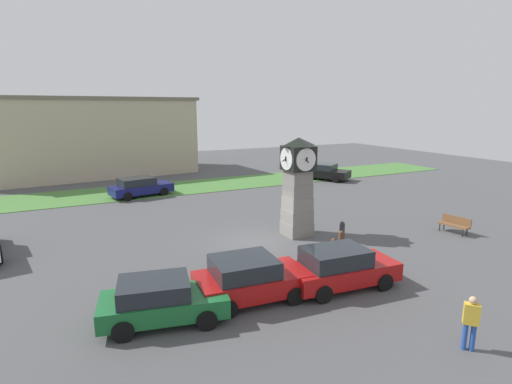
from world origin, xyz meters
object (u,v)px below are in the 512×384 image
at_px(car_by_building, 340,267).
at_px(bench, 455,223).
at_px(bollard_mid_row, 341,240).
at_px(pedestrian_near_bench, 471,320).
at_px(bollard_near_tower, 342,231).
at_px(car_near_tower, 250,278).
at_px(car_end_of_row, 140,187).
at_px(bollard_far_row, 333,248).
at_px(car_far_lot, 324,172).
at_px(clock_tower, 298,185).
at_px(car_navy_sedan, 161,300).

height_order(car_by_building, bench, car_by_building).
relative_size(bollard_mid_row, pedestrian_near_bench, 0.60).
bearing_deg(bollard_near_tower, car_near_tower, -152.51).
bearing_deg(car_end_of_row, car_by_building, -79.14).
xyz_separation_m(bollard_far_row, pedestrian_near_bench, (-0.89, -7.23, 0.45)).
bearing_deg(car_far_lot, bench, -101.52).
distance_m(bollard_far_row, car_far_lot, 19.59).
bearing_deg(bollard_far_row, bollard_mid_row, 33.63).
bearing_deg(car_far_lot, bollard_far_row, -125.06).
relative_size(clock_tower, bollard_mid_row, 5.27).
xyz_separation_m(car_navy_sedan, car_near_tower, (3.10, 0.11, 0.05)).
bearing_deg(car_by_building, pedestrian_near_bench, -81.58).
distance_m(bollard_near_tower, car_navy_sedan, 10.68).
height_order(bollard_far_row, car_navy_sedan, car_navy_sedan).
height_order(bollard_mid_row, car_navy_sedan, car_navy_sedan).
bearing_deg(car_navy_sedan, clock_tower, 32.89).
relative_size(car_by_building, car_end_of_row, 0.90).
height_order(car_near_tower, car_by_building, same).
height_order(car_near_tower, car_end_of_row, car_near_tower).
bearing_deg(pedestrian_near_bench, bollard_far_row, 82.97).
distance_m(clock_tower, pedestrian_near_bench, 10.95).
bearing_deg(car_near_tower, bollard_mid_row, 22.36).
bearing_deg(bollard_near_tower, car_navy_sedan, -159.67).
bearing_deg(car_end_of_row, car_near_tower, -89.29).
height_order(bollard_mid_row, bollard_far_row, bollard_mid_row).
xyz_separation_m(car_near_tower, car_by_building, (3.41, -0.65, -0.00)).
height_order(bollard_near_tower, car_end_of_row, car_end_of_row).
relative_size(car_far_lot, car_end_of_row, 0.99).
bearing_deg(bench, car_navy_sedan, -173.13).
relative_size(bollard_near_tower, car_by_building, 0.23).
distance_m(car_far_lot, pedestrian_near_bench, 26.24).
distance_m(clock_tower, car_by_building, 6.56).
bearing_deg(car_near_tower, car_far_lot, 47.69).
distance_m(bollard_near_tower, car_near_tower, 7.80).
distance_m(clock_tower, bollard_near_tower, 3.21).
height_order(clock_tower, car_by_building, clock_tower).
bearing_deg(car_near_tower, pedestrian_near_bench, -52.71).
relative_size(bollard_mid_row, car_near_tower, 0.24).
distance_m(car_navy_sedan, pedestrian_near_bench, 8.95).
bearing_deg(car_near_tower, car_by_building, -10.75).
xyz_separation_m(bollard_mid_row, car_by_building, (-2.51, -3.08, 0.29)).
relative_size(bollard_far_row, pedestrian_near_bench, 0.57).
height_order(car_by_building, car_far_lot, car_by_building).
height_order(car_navy_sedan, pedestrian_near_bench, pedestrian_near_bench).
relative_size(bollard_near_tower, bollard_mid_row, 1.01).
bearing_deg(bench, car_end_of_row, 128.71).
xyz_separation_m(bollard_mid_row, car_far_lot, (10.34, 15.43, 0.27)).
distance_m(clock_tower, bench, 8.70).
height_order(car_end_of_row, pedestrian_near_bench, pedestrian_near_bench).
xyz_separation_m(bollard_mid_row, car_near_tower, (-5.92, -2.43, 0.29)).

